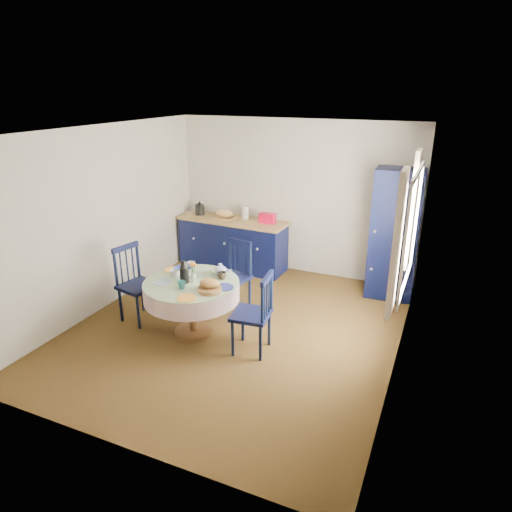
{
  "coord_description": "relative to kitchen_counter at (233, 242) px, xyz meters",
  "views": [
    {
      "loc": [
        2.32,
        -4.68,
        2.98
      ],
      "look_at": [
        0.2,
        0.2,
        0.98
      ],
      "focal_mm": 32.0,
      "sensor_mm": 36.0,
      "label": 1
    }
  ],
  "objects": [
    {
      "name": "chair_right",
      "position": [
        1.43,
        -2.33,
        0.06
      ],
      "size": [
        0.46,
        0.48,
        0.99
      ],
      "rotation": [
        0.0,
        0.0,
        -1.47
      ],
      "color": "black",
      "rests_on": "floor"
    },
    {
      "name": "cobalt_bowl",
      "position": [
        0.28,
        -2.03,
        0.3
      ],
      "size": [
        0.22,
        0.22,
        0.05
      ],
      "primitive_type": "imported",
      "color": "navy",
      "rests_on": "dining_table"
    },
    {
      "name": "mug_d",
      "position": [
        0.34,
        -1.91,
        0.32
      ],
      "size": [
        0.11,
        0.11,
        0.1
      ],
      "primitive_type": "imported",
      "color": "silver",
      "rests_on": "dining_table"
    },
    {
      "name": "window",
      "position": [
        2.95,
        -1.66,
        1.08
      ],
      "size": [
        0.1,
        1.74,
        1.45
      ],
      "color": "white",
      "rests_on": "wall_right"
    },
    {
      "name": "pantry_cabinet",
      "position": [
        2.66,
        -0.11,
        0.51
      ],
      "size": [
        0.69,
        0.51,
        1.91
      ],
      "rotation": [
        0.0,
        0.0,
        0.05
      ],
      "color": "black",
      "rests_on": "floor"
    },
    {
      "name": "kitchen_counter",
      "position": [
        0.0,
        0.0,
        0.0
      ],
      "size": [
        1.93,
        0.68,
        1.09
      ],
      "rotation": [
        0.0,
        0.0,
        -0.05
      ],
      "color": "black",
      "rests_on": "floor"
    },
    {
      "name": "mug_c",
      "position": [
        0.86,
        -2.03,
        0.32
      ],
      "size": [
        0.11,
        0.11,
        0.09
      ],
      "primitive_type": "imported",
      "color": "black",
      "rests_on": "dining_table"
    },
    {
      "name": "ceiling",
      "position": [
        1.0,
        -1.96,
        2.06
      ],
      "size": [
        4.5,
        4.5,
        0.0
      ],
      "primitive_type": "plane",
      "rotation": [
        3.14,
        0.0,
        0.0
      ],
      "color": "white",
      "rests_on": "wall_back"
    },
    {
      "name": "chair_far",
      "position": [
        0.71,
        -1.39,
        0.05
      ],
      "size": [
        0.51,
        0.49,
        0.97
      ],
      "rotation": [
        0.0,
        0.0,
        -0.19
      ],
      "color": "black",
      "rests_on": "floor"
    },
    {
      "name": "mug_a",
      "position": [
        0.31,
        -2.23,
        0.32
      ],
      "size": [
        0.13,
        0.13,
        0.1
      ],
      "primitive_type": "imported",
      "color": "silver",
      "rests_on": "dining_table"
    },
    {
      "name": "floor",
      "position": [
        1.0,
        -1.96,
        -0.44
      ],
      "size": [
        4.5,
        4.5,
        0.0
      ],
      "primitive_type": "plane",
      "color": "black",
      "rests_on": "ground"
    },
    {
      "name": "dining_table",
      "position": [
        0.56,
        -2.26,
        0.15
      ],
      "size": [
        1.18,
        1.18,
        0.99
      ],
      "color": "#5A3019",
      "rests_on": "floor"
    },
    {
      "name": "wall_back",
      "position": [
        1.0,
        0.29,
        0.81
      ],
      "size": [
        4.0,
        0.02,
        2.5
      ],
      "primitive_type": "cube",
      "color": "beige",
      "rests_on": "floor"
    },
    {
      "name": "wall_left",
      "position": [
        -1.0,
        -1.96,
        0.81
      ],
      "size": [
        0.02,
        4.5,
        2.5
      ],
      "primitive_type": "cube",
      "color": "beige",
      "rests_on": "floor"
    },
    {
      "name": "chair_left",
      "position": [
        -0.33,
        -2.21,
        0.08
      ],
      "size": [
        0.52,
        0.54,
        1.02
      ],
      "rotation": [
        0.0,
        0.0,
        1.35
      ],
      "color": "black",
      "rests_on": "floor"
    },
    {
      "name": "mug_b",
      "position": [
        0.55,
        -2.47,
        0.32
      ],
      "size": [
        0.1,
        0.1,
        0.09
      ],
      "primitive_type": "imported",
      "color": "#2D7B78",
      "rests_on": "dining_table"
    },
    {
      "name": "wall_right",
      "position": [
        3.0,
        -1.96,
        0.81
      ],
      "size": [
        0.02,
        4.5,
        2.5
      ],
      "primitive_type": "cube",
      "color": "beige",
      "rests_on": "floor"
    }
  ]
}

